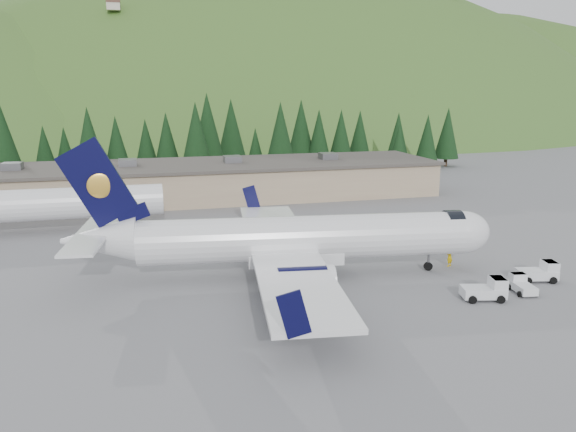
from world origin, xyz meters
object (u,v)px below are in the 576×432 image
at_px(airliner, 294,240).
at_px(second_airliner, 35,204).
at_px(baggage_tug_b, 540,272).
at_px(terminal_building, 199,180).
at_px(baggage_tug_a, 487,290).
at_px(baggage_tug_c, 521,285).
at_px(ramp_worker, 450,256).

relative_size(airliner, second_airliner, 1.34).
distance_m(baggage_tug_b, terminal_building, 50.34).
relative_size(airliner, baggage_tug_a, 10.40).
xyz_separation_m(second_airliner, baggage_tug_c, (40.39, -30.25, -2.71)).
bearing_deg(baggage_tug_b, baggage_tug_a, -146.26).
bearing_deg(ramp_worker, baggage_tug_a, 47.57).
bearing_deg(baggage_tug_c, second_airliner, 61.85).
bearing_deg(second_airliner, ramp_worker, -30.76).
bearing_deg(airliner, terminal_building, 103.35).
xyz_separation_m(baggage_tug_b, terminal_building, (-23.76, 44.34, 1.86)).
bearing_deg(baggage_tug_a, baggage_tug_b, 34.34).
bearing_deg(second_airliner, airliner, -42.50).
xyz_separation_m(airliner, baggage_tug_b, (19.82, -6.48, -2.50)).
height_order(airliner, baggage_tug_a, airliner).
xyz_separation_m(baggage_tug_b, baggage_tug_c, (-3.29, -1.91, -0.15)).
xyz_separation_m(baggage_tug_b, ramp_worker, (-5.31, 5.51, 0.20)).
bearing_deg(terminal_building, baggage_tug_b, -61.82).
relative_size(second_airliner, baggage_tug_a, 7.76).
bearing_deg(second_airliner, baggage_tug_a, -40.06).
height_order(baggage_tug_a, baggage_tug_b, baggage_tug_a).
relative_size(baggage_tug_b, terminal_building, 0.05).
distance_m(baggage_tug_a, baggage_tug_b, 7.35).
distance_m(terminal_building, ramp_worker, 43.02).
relative_size(baggage_tug_a, terminal_building, 0.05).
bearing_deg(baggage_tug_b, terminal_building, 131.15).
bearing_deg(second_airliner, baggage_tug_b, -32.98).
relative_size(second_airliner, ramp_worker, 14.33).
height_order(airliner, ramp_worker, airliner).
bearing_deg(baggage_tug_a, ramp_worker, 92.65).
relative_size(baggage_tug_a, ramp_worker, 1.85).
height_order(second_airliner, baggage_tug_a, second_airliner).
bearing_deg(second_airliner, terminal_building, 38.78).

